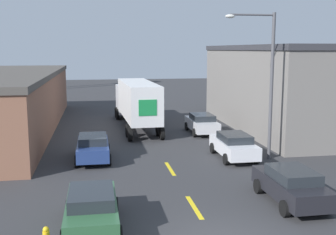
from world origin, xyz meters
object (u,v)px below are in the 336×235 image
at_px(parked_car_right_near, 291,185).
at_px(street_lamp, 266,76).
at_px(parked_car_right_far, 202,123).
at_px(parked_car_right_mid, 234,145).
at_px(semi_truck, 136,100).
at_px(parked_car_left_near, 92,208).
at_px(parked_car_left_far, 93,147).

xyz_separation_m(parked_car_right_near, street_lamp, (1.69, 7.09, 4.18)).
bearing_deg(parked_car_right_near, street_lamp, 76.63).
height_order(parked_car_right_far, parked_car_right_near, same).
xyz_separation_m(parked_car_right_mid, parked_car_right_near, (0.00, -7.58, 0.00)).
height_order(semi_truck, street_lamp, street_lamp).
xyz_separation_m(parked_car_left_near, parked_car_right_mid, (8.34, 8.88, 0.00)).
bearing_deg(parked_car_left_far, street_lamp, -8.35).
bearing_deg(parked_car_left_far, semi_truck, 71.01).
height_order(parked_car_left_near, parked_car_right_far, same).
distance_m(parked_car_left_near, parked_car_right_near, 8.44).
bearing_deg(parked_car_right_mid, semi_truck, 113.19).
bearing_deg(parked_car_right_far, parked_car_right_near, -90.00).
relative_size(parked_car_right_far, parked_car_left_far, 1.00).
height_order(parked_car_left_near, parked_car_right_near, same).
bearing_deg(parked_car_right_near, semi_truck, 104.35).
distance_m(parked_car_left_near, parked_car_left_far, 9.86).
relative_size(semi_truck, street_lamp, 1.51).
distance_m(parked_car_right_near, street_lamp, 8.40).
relative_size(parked_car_left_far, parked_car_right_near, 1.00).
relative_size(parked_car_left_near, street_lamp, 0.52).
relative_size(parked_car_right_near, street_lamp, 0.52).
height_order(semi_truck, parked_car_right_far, semi_truck).
relative_size(parked_car_left_near, parked_car_left_far, 1.00).
xyz_separation_m(semi_truck, parked_car_right_mid, (4.81, -11.24, -1.49)).
distance_m(parked_car_left_near, parked_car_right_mid, 12.18).
relative_size(parked_car_left_near, parked_car_right_near, 1.00).
relative_size(parked_car_right_mid, parked_car_right_near, 1.00).
distance_m(parked_car_left_near, parked_car_right_far, 18.61).
distance_m(semi_truck, parked_car_left_far, 10.95).
bearing_deg(street_lamp, parked_car_right_near, -103.37).
height_order(parked_car_left_far, parked_car_right_near, same).
height_order(semi_truck, parked_car_left_far, semi_truck).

